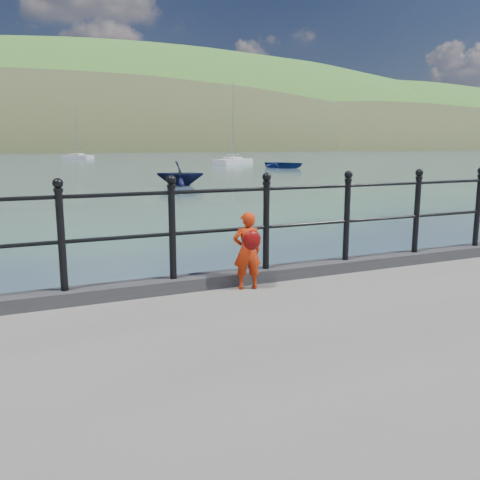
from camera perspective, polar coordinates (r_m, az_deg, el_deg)
name	(u,v)px	position (r m, az deg, el deg)	size (l,w,h in m)	color
ground	(218,358)	(6.66, -2.53, -13.08)	(600.00, 600.00, 0.00)	#2D4251
kerb	(221,279)	(6.16, -2.10, -4.42)	(60.00, 0.30, 0.15)	#28282B
railing	(221,218)	(6.01, -2.15, 2.49)	(18.11, 0.11, 1.20)	black
far_shore	(109,198)	(249.70, -14.52, 4.59)	(830.00, 200.00, 156.00)	#333A21
child	(247,250)	(5.92, 0.84, -1.12)	(0.37, 0.32, 0.92)	red
launch_blue	(284,164)	(58.06, 5.02, 8.52)	(3.34, 4.68, 0.97)	navy
launch_navy	(180,173)	(33.60, -6.74, 7.44)	(2.62, 3.03, 1.60)	black
sailboat_far	(233,162)	(68.63, -0.77, 8.78)	(7.37, 6.54, 10.90)	silver
sailboat_deep	(77,157)	(97.58, -17.80, 8.86)	(5.42, 6.20, 9.39)	silver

